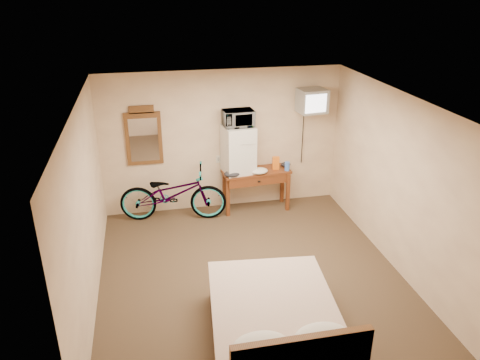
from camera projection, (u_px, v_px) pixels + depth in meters
The scene contains 13 objects.
room at pixel (252, 197), 6.14m from camera, with size 4.60×4.64×2.50m.
desk at pixel (257, 178), 8.29m from camera, with size 1.22×0.54×0.75m.
mini_fridge at pixel (238, 149), 8.06m from camera, with size 0.57×0.56×0.83m.
microwave at pixel (238, 118), 7.84m from camera, with size 0.50×0.34×0.28m, color silver.
snack_bag at pixel (276, 163), 8.28m from camera, with size 0.12×0.07×0.23m, color orange.
blue_cup at pixel (287, 166), 8.25m from camera, with size 0.09×0.09×0.15m, color #447AE9.
cloth_cream at pixel (259, 171), 8.12m from camera, with size 0.31×0.24×0.10m, color beige.
cloth_dark_a at pixel (232, 174), 8.00m from camera, with size 0.28×0.21×0.10m, color black.
cloth_dark_b at pixel (286, 164), 8.42m from camera, with size 0.18×0.14×0.08m, color black.
crt_television at pixel (312, 101), 7.95m from camera, with size 0.50×0.59×0.40m.
wall_mirror at pixel (144, 136), 7.85m from camera, with size 0.60×0.04×1.03m.
bicycle at pixel (173, 194), 8.02m from camera, with size 0.64×1.82×0.96m, color black.
bed at pixel (275, 325), 5.27m from camera, with size 1.58×1.99×0.90m.
Camera 1 is at (-1.28, -5.39, 3.91)m, focal length 35.00 mm.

